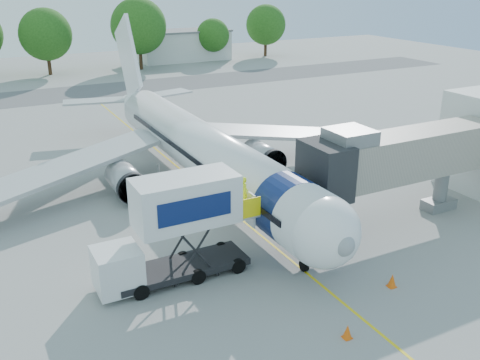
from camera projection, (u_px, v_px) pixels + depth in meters
name	position (u px, v px, depth m)	size (l,w,h in m)	color
ground	(225.00, 206.00, 36.36)	(160.00, 160.00, 0.00)	#9C9C9A
guidance_line	(225.00, 206.00, 36.36)	(0.15, 70.00, 0.01)	yellow
taxiway_strip	(87.00, 92.00, 71.05)	(120.00, 10.00, 0.01)	#59595B
aircraft	(200.00, 149.00, 38.69)	(34.17, 37.73, 11.35)	white
jet_bridge	(393.00, 158.00, 32.45)	(13.90, 3.20, 6.60)	#A89E90
catering_hiloader	(175.00, 230.00, 26.87)	(8.50, 2.44, 5.50)	black
safety_cone_a	(392.00, 281.00, 26.94)	(0.45, 0.45, 0.72)	#F55A0C
safety_cone_b	(347.00, 332.00, 23.16)	(0.42, 0.42, 0.67)	#F55A0C
outbuilding_right	(183.00, 45.00, 96.10)	(16.40, 7.40, 5.30)	silver
tree_d	(45.00, 34.00, 81.07)	(7.87, 7.87, 10.03)	#382314
tree_e	(139.00, 26.00, 85.37)	(8.86, 8.86, 11.29)	#382314
tree_f	(213.00, 35.00, 94.70)	(5.80, 5.80, 7.40)	#382314
tree_g	(266.00, 25.00, 100.03)	(7.40, 7.40, 9.44)	#382314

